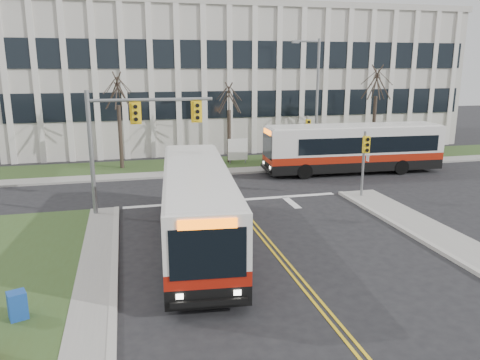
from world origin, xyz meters
name	(u,v)px	position (x,y,z in m)	size (l,w,h in m)	color
ground	(280,257)	(0.00, 0.00, 0.00)	(120.00, 120.00, 0.00)	black
sidewalk_west	(83,356)	(-7.00, -5.00, 0.07)	(1.20, 26.00, 0.14)	#9E9B93
sidewalk_cross	(279,169)	(5.00, 15.20, 0.07)	(44.00, 1.60, 0.14)	#9E9B93
building_lawn	(267,161)	(5.00, 18.00, 0.06)	(44.00, 5.00, 0.12)	#354A20
office_building	(233,79)	(5.00, 30.00, 6.00)	(40.00, 16.00, 12.00)	beige
mast_arm_signal	(126,130)	(-5.62, 7.16, 4.26)	(6.11, 0.38, 6.20)	slate
signal_pole_near	(365,155)	(7.20, 6.90, 2.50)	(0.34, 0.39, 3.80)	slate
signal_pole_far	(307,134)	(7.20, 15.40, 2.50)	(0.34, 0.39, 3.80)	slate
streetlight	(315,95)	(8.03, 16.20, 5.19)	(2.15, 0.25, 9.20)	slate
directory_sign	(238,150)	(2.50, 17.50, 1.17)	(1.50, 0.12, 2.00)	slate
tree_left	(118,92)	(-6.00, 18.00, 5.51)	(1.80, 1.80, 7.70)	#42352B
tree_mid	(229,99)	(2.00, 18.20, 4.88)	(1.80, 1.80, 6.82)	#42352B
tree_right	(377,84)	(14.00, 18.00, 5.91)	(1.80, 1.80, 8.25)	#42352B
bus_main	(197,208)	(-2.93, 2.14, 1.60)	(2.60, 11.99, 3.20)	silver
bus_cross	(353,150)	(9.69, 13.07, 1.64)	(2.67, 12.31, 3.28)	silver
newspaper_box_blue	(18,307)	(-8.96, -2.70, 0.47)	(0.50, 0.45, 0.95)	navy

